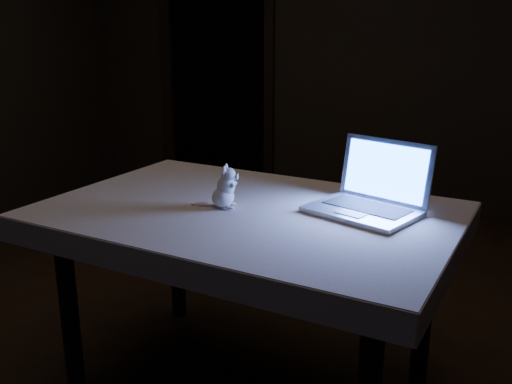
% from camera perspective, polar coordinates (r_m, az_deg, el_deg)
% --- Properties ---
extents(floor, '(5.00, 5.00, 0.00)m').
position_cam_1_polar(floor, '(2.86, -3.13, -14.84)').
color(floor, black).
rests_on(floor, ground).
extents(back_wall, '(4.50, 0.04, 2.60)m').
position_cam_1_polar(back_wall, '(4.85, 8.51, 14.08)').
color(back_wall, black).
rests_on(back_wall, ground).
extents(doorway, '(1.06, 0.36, 2.13)m').
position_cam_1_polar(doorway, '(5.19, -3.83, 11.76)').
color(doorway, black).
rests_on(doorway, back_wall).
extents(table, '(1.60, 1.16, 0.79)m').
position_cam_1_polar(table, '(2.37, -0.81, -10.90)').
color(table, black).
rests_on(table, floor).
extents(tablecloth, '(1.85, 1.58, 0.10)m').
position_cam_1_polar(tablecloth, '(2.22, 1.24, -2.98)').
color(tablecloth, beige).
rests_on(tablecloth, table).
extents(laptop, '(0.49, 0.46, 0.26)m').
position_cam_1_polar(laptop, '(2.15, 10.73, 1.17)').
color(laptop, '#ADAEB2').
rests_on(laptop, tablecloth).
extents(plush_mouse, '(0.17, 0.17, 0.17)m').
position_cam_1_polar(plush_mouse, '(2.21, -3.33, 0.56)').
color(plush_mouse, silver).
rests_on(plush_mouse, tablecloth).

